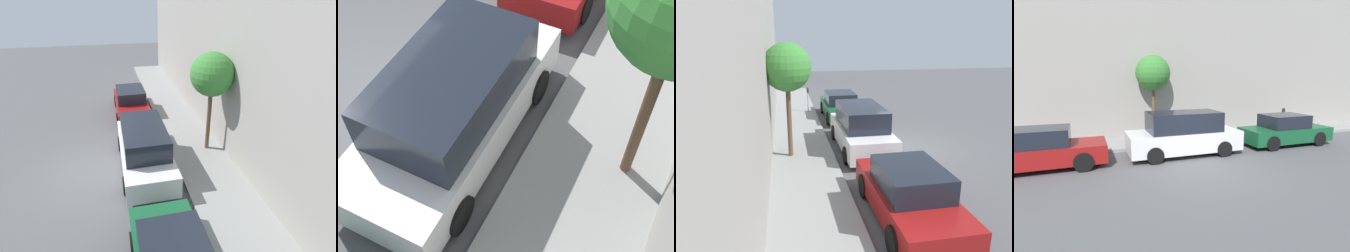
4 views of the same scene
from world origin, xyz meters
The scene contains 7 objects.
ground_plane centered at (0.00, 0.00, 0.00)m, with size 60.00×60.00×0.00m, color #515154.
sidewalk centered at (4.71, 0.00, 0.07)m, with size 2.41×32.00×0.15m.
parked_sedan_nearest centered at (2.20, -5.56, 0.72)m, with size 1.92×4.51×1.54m.
parked_minivan_second centered at (2.22, -0.11, 0.92)m, with size 2.02×4.91×1.90m.
parked_sedan_third centered at (2.23, 5.46, 0.72)m, with size 1.92×4.52×1.54m.
parking_meter_near centered at (3.95, -6.94, 1.07)m, with size 0.11×0.15×1.50m.
street_tree centered at (5.20, 0.51, 3.58)m, with size 1.81×1.81×4.37m.
Camera 3 is at (5.31, 12.83, 4.82)m, focal length 35.00 mm.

